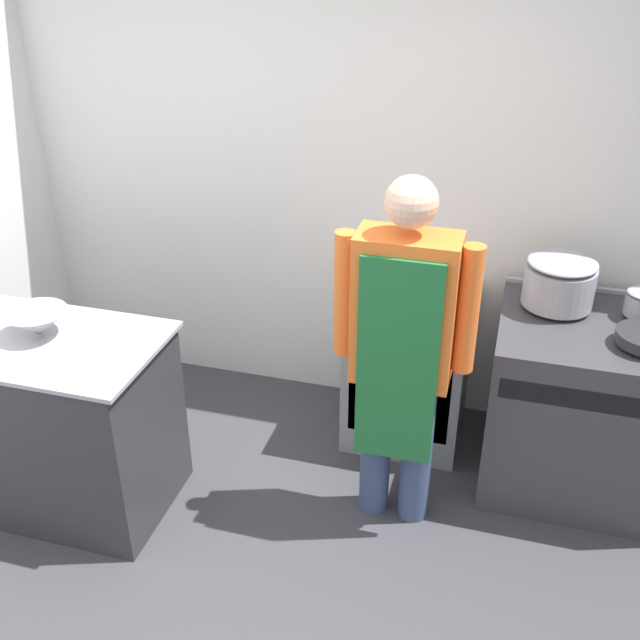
# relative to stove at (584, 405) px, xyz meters

# --- Properties ---
(ground_plane) EXTENTS (14.00, 14.00, 0.00)m
(ground_plane) POSITION_rel_stove_xyz_m (-1.30, -1.35, -0.44)
(ground_plane) COLOR #38383D
(wall_back) EXTENTS (8.00, 0.05, 2.70)m
(wall_back) POSITION_rel_stove_xyz_m (-1.30, 0.46, 0.91)
(wall_back) COLOR white
(wall_back) RESTS_ON ground_plane
(prep_counter) EXTENTS (1.22, 0.65, 0.88)m
(prep_counter) POSITION_rel_stove_xyz_m (-2.44, -0.82, 0.01)
(prep_counter) COLOR #2D2D33
(prep_counter) RESTS_ON ground_plane
(stove) EXTENTS (0.89, 0.77, 0.89)m
(stove) POSITION_rel_stove_xyz_m (0.00, 0.00, 0.00)
(stove) COLOR #38383D
(stove) RESTS_ON ground_plane
(fridge_unit) EXTENTS (0.60, 0.56, 0.82)m
(fridge_unit) POSITION_rel_stove_xyz_m (-0.88, 0.13, -0.03)
(fridge_unit) COLOR #93999E
(fridge_unit) RESTS_ON ground_plane
(person_cook) EXTENTS (0.60, 0.24, 1.66)m
(person_cook) POSITION_rel_stove_xyz_m (-0.82, -0.50, 0.50)
(person_cook) COLOR #38476B
(person_cook) RESTS_ON ground_plane
(mixing_bowl) EXTENTS (0.27, 0.27, 0.12)m
(mixing_bowl) POSITION_rel_stove_xyz_m (-2.39, -0.78, 0.51)
(mixing_bowl) COLOR #9EA0A8
(mixing_bowl) RESTS_ON prep_counter
(stock_pot) EXTENTS (0.33, 0.33, 0.24)m
(stock_pot) POSITION_rel_stove_xyz_m (-0.20, 0.14, 0.57)
(stock_pot) COLOR #9EA0A8
(stock_pot) RESTS_ON stove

